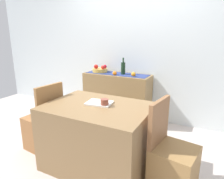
{
  "coord_description": "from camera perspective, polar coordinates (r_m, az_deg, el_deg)",
  "views": [
    {
      "loc": [
        1.25,
        -2.19,
        1.5
      ],
      "look_at": [
        -0.07,
        0.38,
        0.7
      ],
      "focal_mm": 32.58,
      "sensor_mm": 36.0,
      "label": 1
    }
  ],
  "objects": [
    {
      "name": "table_runner",
      "position": [
        3.52,
        1.44,
        4.43
      ],
      "size": [
        1.1,
        0.32,
        0.01
      ],
      "primitive_type": "cube",
      "color": "navy",
      "rests_on": "sideboard_console"
    },
    {
      "name": "chair_near_window",
      "position": [
        2.9,
        -18.44,
        -10.58
      ],
      "size": [
        0.44,
        0.44,
        0.9
      ],
      "color": "#996338",
      "rests_on": "ground"
    },
    {
      "name": "ground_plane",
      "position": [
        2.94,
        -2.31,
        -15.41
      ],
      "size": [
        6.4,
        6.4,
        0.02
      ],
      "primitive_type": "cube",
      "color": "beige",
      "rests_on": "ground"
    },
    {
      "name": "fruit_bowl",
      "position": [
        3.67,
        -3.39,
        5.43
      ],
      "size": [
        0.27,
        0.27,
        0.06
      ],
      "primitive_type": "cylinder",
      "color": "gold",
      "rests_on": "table_runner"
    },
    {
      "name": "open_book",
      "position": [
        2.28,
        -3.57,
        -3.78
      ],
      "size": [
        0.31,
        0.25,
        0.02
      ],
      "primitive_type": "cube",
      "rotation": [
        0.0,
        0.0,
        0.13
      ],
      "color": "white",
      "rests_on": "dining_table"
    },
    {
      "name": "apple_right",
      "position": [
        3.63,
        -4.5,
        6.42
      ],
      "size": [
        0.08,
        0.08,
        0.08
      ],
      "primitive_type": "sphere",
      "color": "red",
      "rests_on": "fruit_bowl"
    },
    {
      "name": "sideboard_console",
      "position": [
        3.62,
        1.4,
        -2.02
      ],
      "size": [
        1.17,
        0.42,
        0.82
      ],
      "primitive_type": "cube",
      "color": "olive",
      "rests_on": "ground"
    },
    {
      "name": "apple_upper",
      "position": [
        3.67,
        -2.01,
        6.46
      ],
      "size": [
        0.07,
        0.07,
        0.07
      ],
      "primitive_type": "sphere",
      "color": "red",
      "rests_on": "fruit_bowl"
    },
    {
      "name": "wine_bottle",
      "position": [
        3.45,
        3.14,
        6.01
      ],
      "size": [
        0.07,
        0.07,
        0.29
      ],
      "color": "#18321D",
      "rests_on": "sideboard_console"
    },
    {
      "name": "apple_rear",
      "position": [
        3.59,
        -2.59,
        6.25
      ],
      "size": [
        0.07,
        0.07,
        0.07
      ],
      "primitive_type": "sphere",
      "color": "red",
      "rests_on": "fruit_bowl"
    },
    {
      "name": "orange_loose_far",
      "position": [
        3.4,
        0.77,
        4.6
      ],
      "size": [
        0.07,
        0.07,
        0.07
      ],
      "primitive_type": "sphere",
      "color": "orange",
      "rests_on": "sideboard_console"
    },
    {
      "name": "dining_table",
      "position": [
        2.37,
        -3.92,
        -12.95
      ],
      "size": [
        1.14,
        0.82,
        0.74
      ],
      "primitive_type": "cube",
      "color": "olive",
      "rests_on": "ground"
    },
    {
      "name": "coffee_cup",
      "position": [
        2.19,
        -2.12,
        -3.69
      ],
      "size": [
        0.09,
        0.09,
        0.08
      ],
      "primitive_type": "cylinder",
      "color": "brown",
      "rests_on": "dining_table"
    },
    {
      "name": "orange_loose_mid",
      "position": [
        3.32,
        6.03,
        4.27
      ],
      "size": [
        0.07,
        0.07,
        0.07
      ],
      "primitive_type": "sphere",
      "color": "orange",
      "rests_on": "sideboard_console"
    },
    {
      "name": "room_wall_rear",
      "position": [
        3.6,
        6.95,
        12.98
      ],
      "size": [
        6.4,
        0.06,
        2.7
      ],
      "primitive_type": "cube",
      "color": "silver",
      "rests_on": "ground"
    },
    {
      "name": "chair_by_corner",
      "position": [
        2.18,
        16.51,
        -19.61
      ],
      "size": [
        0.46,
        0.46,
        0.9
      ],
      "color": "olive",
      "rests_on": "ground"
    }
  ]
}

